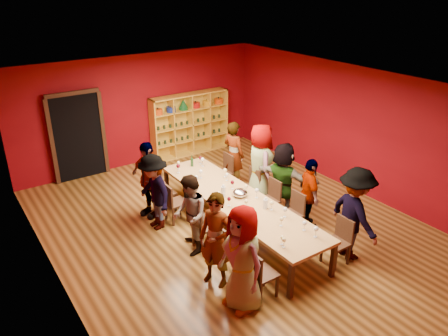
{
  "coord_description": "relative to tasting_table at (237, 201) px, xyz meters",
  "views": [
    {
      "loc": [
        -4.61,
        -6.28,
        4.88
      ],
      "look_at": [
        0.12,
        0.66,
        1.15
      ],
      "focal_mm": 35.0,
      "sensor_mm": 36.0,
      "label": 1
    }
  ],
  "objects": [
    {
      "name": "carafe_a",
      "position": [
        -0.16,
        0.26,
        0.16
      ],
      "size": [
        0.1,
        0.1,
        0.24
      ],
      "color": "silver",
      "rests_on": "tasting_table"
    },
    {
      "name": "wine_glass_20",
      "position": [
        0.3,
        -1.09,
        0.2
      ],
      "size": [
        0.08,
        0.08,
        0.21
      ],
      "color": "silver",
      "rests_on": "tasting_table"
    },
    {
      "name": "chair_person_right_1",
      "position": [
        0.91,
        -0.69,
        -0.2
      ],
      "size": [
        0.42,
        0.42,
        0.89
      ],
      "color": "black",
      "rests_on": "ground"
    },
    {
      "name": "wine_glass_6",
      "position": [
        -0.1,
        -0.43,
        0.19
      ],
      "size": [
        0.08,
        0.08,
        0.2
      ],
      "color": "silver",
      "rests_on": "tasting_table"
    },
    {
      "name": "chair_person_left_2",
      "position": [
        -0.91,
        -0.09,
        -0.2
      ],
      "size": [
        0.42,
        0.42,
        0.89
      ],
      "color": "black",
      "rests_on": "ground"
    },
    {
      "name": "wine_glass_17",
      "position": [
        -0.38,
        -1.83,
        0.19
      ],
      "size": [
        0.08,
        0.08,
        0.19
      ],
      "color": "silver",
      "rests_on": "tasting_table"
    },
    {
      "name": "person_left_1",
      "position": [
        -1.27,
        -1.15,
        0.15
      ],
      "size": [
        0.67,
        0.75,
        1.7
      ],
      "primitive_type": "imported",
      "rotation": [
        0.0,
        0.0,
        -1.14
      ],
      "color": "#4D4E52",
      "rests_on": "ground"
    },
    {
      "name": "wine_glass_15",
      "position": [
        -0.38,
        1.76,
        0.21
      ],
      "size": [
        0.09,
        0.09,
        0.22
      ],
      "color": "silver",
      "rests_on": "tasting_table"
    },
    {
      "name": "wine_glass_2",
      "position": [
        -0.27,
        1.94,
        0.19
      ],
      "size": [
        0.08,
        0.08,
        0.2
      ],
      "color": "silver",
      "rests_on": "tasting_table"
    },
    {
      "name": "wine_glass_10",
      "position": [
        -0.37,
        -0.87,
        0.21
      ],
      "size": [
        0.09,
        0.09,
        0.22
      ],
      "color": "silver",
      "rests_on": "tasting_table"
    },
    {
      "name": "wine_glass_4",
      "position": [
        0.28,
        -1.9,
        0.21
      ],
      "size": [
        0.09,
        0.09,
        0.21
      ],
      "color": "silver",
      "rests_on": "tasting_table"
    },
    {
      "name": "wine_glass_13",
      "position": [
        0.29,
        0.1,
        0.19
      ],
      "size": [
        0.08,
        0.08,
        0.19
      ],
      "color": "silver",
      "rests_on": "tasting_table"
    },
    {
      "name": "person_left_2",
      "position": [
        -1.15,
        -0.09,
        0.08
      ],
      "size": [
        0.68,
        0.86,
        1.57
      ],
      "primitive_type": "imported",
      "rotation": [
        0.0,
        0.0,
        -1.96
      ],
      "color": "#131635",
      "rests_on": "ground"
    },
    {
      "name": "doorway",
      "position": [
        -1.8,
        4.43,
        0.42
      ],
      "size": [
        1.4,
        0.17,
        2.3
      ],
      "color": "black",
      "rests_on": "ground"
    },
    {
      "name": "wine_glass_11",
      "position": [
        -0.35,
        -1.75,
        0.18
      ],
      "size": [
        0.07,
        0.07,
        0.18
      ],
      "color": "silver",
      "rests_on": "tasting_table"
    },
    {
      "name": "chair_person_right_3",
      "position": [
        0.91,
        0.73,
        -0.2
      ],
      "size": [
        0.42,
        0.42,
        0.89
      ],
      "color": "black",
      "rests_on": "ground"
    },
    {
      "name": "chair_person_left_3",
      "position": [
        -0.91,
        1.07,
        -0.2
      ],
      "size": [
        0.42,
        0.42,
        0.89
      ],
      "color": "black",
      "rests_on": "ground"
    },
    {
      "name": "wine_glass_19",
      "position": [
        0.27,
        -0.75,
        0.19
      ],
      "size": [
        0.07,
        0.07,
        0.19
      ],
      "color": "silver",
      "rests_on": "tasting_table"
    },
    {
      "name": "wine_glass_18",
      "position": [
        0.03,
        -1.29,
        0.19
      ],
      "size": [
        0.07,
        0.07,
        0.19
      ],
      "color": "silver",
      "rests_on": "tasting_table"
    },
    {
      "name": "chair_person_right_2",
      "position": [
        0.91,
        0.03,
        -0.2
      ],
      "size": [
        0.42,
        0.42,
        0.89
      ],
      "color": "black",
      "rests_on": "ground"
    },
    {
      "name": "wine_glass_5",
      "position": [
        0.27,
        -1.64,
        0.19
      ],
      "size": [
        0.08,
        0.08,
        0.19
      ],
      "color": "silver",
      "rests_on": "tasting_table"
    },
    {
      "name": "person_right_4",
      "position": [
        1.18,
        1.78,
        0.14
      ],
      "size": [
        0.56,
        0.69,
        1.68
      ],
      "primitive_type": "imported",
      "rotation": [
        0.0,
        0.0,
        1.77
      ],
      "color": "#C3838D",
      "rests_on": "ground"
    },
    {
      "name": "room_shell",
      "position": [
        0.0,
        0.0,
        0.8
      ],
      "size": [
        7.1,
        9.1,
        3.04
      ],
      "color": "brown",
      "rests_on": "ground"
    },
    {
      "name": "wine_glass_1",
      "position": [
        0.16,
        0.4,
        0.19
      ],
      "size": [
        0.08,
        0.08,
        0.2
      ],
      "color": "silver",
      "rests_on": "tasting_table"
    },
    {
      "name": "wine_glass_3",
      "position": [
        0.27,
        1.77,
        0.21
      ],
      "size": [
        0.09,
        0.09,
        0.22
      ],
      "color": "silver",
      "rests_on": "tasting_table"
    },
    {
      "name": "person_right_0",
      "position": [
        1.24,
        -1.92,
        0.2
      ],
      "size": [
        0.69,
        1.23,
        1.8
      ],
      "primitive_type": "imported",
      "rotation": [
        0.0,
        0.0,
        1.38
      ],
      "color": "#47464B",
      "rests_on": "ground"
    },
    {
      "name": "wine_glass_7",
      "position": [
        0.31,
        1.92,
        0.19
      ],
      "size": [
        0.08,
        0.08,
        0.19
      ],
      "color": "silver",
      "rests_on": "tasting_table"
    },
    {
      "name": "chair_person_left_1",
      "position": [
        -0.91,
        -1.15,
        -0.2
      ],
      "size": [
        0.42,
        0.42,
        0.89
      ],
      "color": "black",
      "rests_on": "ground"
    },
    {
      "name": "wine_glass_21",
      "position": [
        -0.31,
        -0.16,
        0.19
      ],
      "size": [
        0.08,
        0.08,
        0.19
      ],
      "color": "silver",
      "rests_on": "tasting_table"
    },
    {
      "name": "carafe_b",
      "position": [
        0.21,
        -0.63,
        0.15
      ],
      "size": [
        0.1,
        0.1,
        0.23
      ],
      "color": "silver",
      "rests_on": "tasting_table"
    },
    {
      "name": "person_right_2",
      "position": [
        1.23,
        0.03,
        0.13
      ],
      "size": [
        0.98,
        1.6,
        1.67
      ],
      "primitive_type": "imported",
      "rotation": [
        0.0,
        0.0,
        1.94
      ],
      "color": "#4F4F54",
      "rests_on": "ground"
    },
    {
      "name": "wine_glass_12",
      "position": [
        -0.37,
        0.12,
        0.21
      ],
      "size": [
        0.09,
        0.09,
        0.22
      ],
      "color": "silver",
      "rests_on": "tasting_table"
    },
    {
      "name": "person_right_1",
      "position": [
        1.32,
        -0.69,
        0.07
      ],
      "size": [
        0.75,
        0.99,
        1.53
      ],
      "primitive_type": "imported",
      "rotation": [
        0.0,
        0.0,
        1.14
      ],
      "color": "#141538",
      "rests_on": "ground"
    },
    {
      "name": "wine_glass_8",
      "position": [
        0.3,
        0.8,
        0.18
      ],
      "size": [
        0.07,
        0.07,
        0.18
      ],
      "color": "silver",
      "rests_on": "tasting_table"
    },
    {
      "name": "wine_glass_9",
      "position": [
        -0.31,
        -0.97,
        0.2
      ],
      "size": [
        0.08,
        0.08,
        0.2
      ],
      "color": "silver",
      "rests_on": "tasting_table"
    },
    {
      "name": "chair_person_right_4",
      "position": [
        0.91,
        1.78,
        -0.2
      ],
      "size": [
        0.42,
        0.42,
        0.89
      ],
      "color": "black",
      "rests_on": "ground"
    },
    {
      "name": "person_left_4",
      "position": [
        -1.19,
        1.61,
        0.16
      ],
      "size": [
        0.72,
        1.09,
        1.72
      ],
      "primitive_type": "imported",
      "rotation": [
        0.0,
        0.0,
        -1.29
      ],
      "color": "#121A33",
      "rests_on": "ground"
    },
    {
      "name": "chair_person_left_4",
      "position": [
        -0.91,
        1.61,
        -0.2
      ],
      "size": [
        0.42,
        0.42,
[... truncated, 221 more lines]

